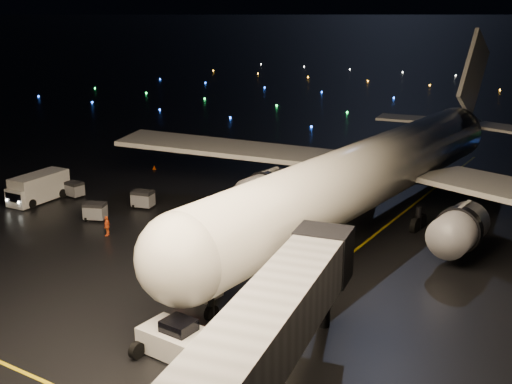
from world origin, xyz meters
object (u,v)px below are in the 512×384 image
baggage_cart_1 (95,212)px  baggage_cart_2 (74,189)px  airliner (388,131)px  crew_c (107,226)px  belt_loader (190,270)px  baggage_cart_0 (143,199)px  baggage_cart_3 (22,188)px  pushback_tug (179,338)px  service_truck (40,187)px

baggage_cart_1 → baggage_cart_2: size_ratio=1.04×
airliner → crew_c: bearing=-132.6°
baggage_cart_2 → belt_loader: bearing=-20.1°
airliner → baggage_cart_0: 24.43m
baggage_cart_3 → crew_c: bearing=-26.6°
baggage_cart_1 → baggage_cart_2: (-7.31, 4.19, -0.03)m
airliner → crew_c: 26.44m
baggage_cart_1 → baggage_cart_3: (-12.13, 1.47, 0.03)m
baggage_cart_0 → airliner: bearing=11.3°
pushback_tug → baggage_cart_2: 34.46m
belt_loader → baggage_cart_3: (-29.06, 8.96, -0.75)m
crew_c → baggage_cart_0: bearing=177.2°
belt_loader → baggage_cart_0: (-15.67, 12.69, -0.76)m
airliner → baggage_cart_2: size_ratio=31.34×
airliner → baggage_cart_1: size_ratio=30.14×
baggage_cart_3 → airliner: bearing=8.6°
service_truck → belt_loader: bearing=-22.8°
belt_loader → crew_c: (-12.98, 5.04, -0.72)m
pushback_tug → baggage_cart_0: size_ratio=2.32×
belt_loader → airliner: bearing=82.5°
pushback_tug → baggage_cart_3: bearing=157.6°
crew_c → baggage_cart_1: crew_c is taller
baggage_cart_0 → baggage_cart_2: (-8.56, -1.00, -0.06)m
service_truck → crew_c: (13.15, -3.86, -0.53)m
pushback_tug → service_truck: 34.70m
belt_loader → service_truck: 27.61m
baggage_cart_2 → crew_c: bearing=-25.0°
baggage_cart_1 → baggage_cart_2: 8.43m
belt_loader → service_truck: size_ratio=0.86×
belt_loader → baggage_cart_2: size_ratio=3.57×
airliner → baggage_cart_3: (-34.48, -13.57, -7.41)m
baggage_cart_1 → baggage_cart_3: 12.22m
airliner → pushback_tug: size_ratio=12.53×
pushback_tug → baggage_cart_1: size_ratio=2.41×
crew_c → baggage_cart_3: bearing=-125.8°
service_truck → baggage_cart_3: size_ratio=3.83×
airliner → belt_loader: 24.11m
crew_c → baggage_cart_2: size_ratio=0.96×
baggage_cart_0 → pushback_tug: bearing=-57.9°
belt_loader → baggage_cart_2: belt_loader is taller
service_truck → baggage_cart_1: bearing=-12.6°
baggage_cart_0 → belt_loader: bearing=-52.7°
pushback_tug → crew_c: bearing=148.6°
airliner → baggage_cart_3: size_ratio=28.92×
belt_loader → baggage_cart_2: 26.92m
airliner → baggage_cart_1: bearing=-142.2°
crew_c → baggage_cart_2: (-11.25, 6.65, -0.10)m
belt_loader → baggage_cart_2: (-24.23, 11.69, -0.82)m
crew_c → service_truck: bearing=-128.5°
airliner → belt_loader: bearing=-99.7°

